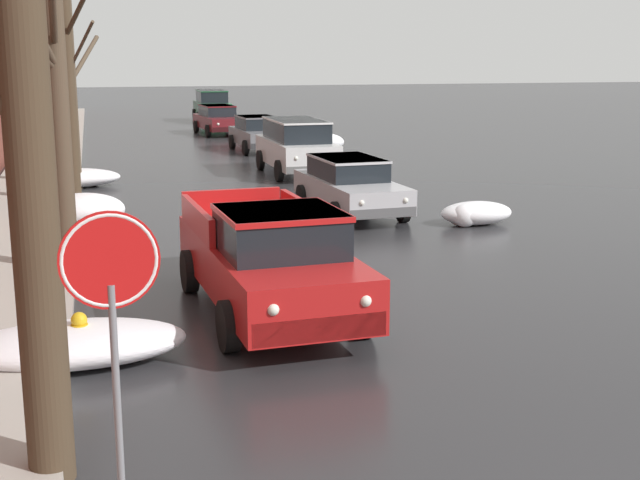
{
  "coord_description": "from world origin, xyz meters",
  "views": [
    {
      "loc": [
        -4.48,
        -4.5,
        3.98
      ],
      "look_at": [
        -0.86,
        9.19,
        0.88
      ],
      "focal_mm": 48.28,
      "sensor_mm": 36.0,
      "label": 1
    }
  ],
  "objects_px": {
    "sedan_silver_parked_kerbside_close": "(350,184)",
    "sedan_grey_parked_far_down_block": "(258,133)",
    "bare_tree_far_down_block": "(68,66)",
    "pickup_truck_red_approaching_near_lane": "(270,259)",
    "sedan_maroon_queued_behind_truck": "(218,119)",
    "suv_green_at_far_intersection": "(212,105)",
    "bare_tree_second_along_sidewalk": "(54,89)",
    "bare_tree_mid_block": "(66,64)",
    "stop_sign_at_corner": "(111,293)",
    "bare_tree_at_the_corner": "(11,82)",
    "suv_white_parked_kerbside_mid": "(296,145)",
    "fire_hydrant": "(80,338)"
  },
  "relations": [
    {
      "from": "bare_tree_mid_block",
      "to": "bare_tree_at_the_corner",
      "type": "bearing_deg",
      "value": -90.34
    },
    {
      "from": "bare_tree_second_along_sidewalk",
      "to": "bare_tree_mid_block",
      "type": "xyz_separation_m",
      "value": [
        0.04,
        7.54,
        0.32
      ]
    },
    {
      "from": "bare_tree_far_down_block",
      "to": "sedan_maroon_queued_behind_truck",
      "type": "bearing_deg",
      "value": 67.9
    },
    {
      "from": "sedan_silver_parked_kerbside_close",
      "to": "stop_sign_at_corner",
      "type": "distance_m",
      "value": 15.19
    },
    {
      "from": "bare_tree_at_the_corner",
      "to": "sedan_maroon_queued_behind_truck",
      "type": "distance_m",
      "value": 35.5
    },
    {
      "from": "pickup_truck_red_approaching_near_lane",
      "to": "sedan_maroon_queued_behind_truck",
      "type": "bearing_deg",
      "value": 83.32
    },
    {
      "from": "suv_green_at_far_intersection",
      "to": "fire_hydrant",
      "type": "xyz_separation_m",
      "value": [
        -7.14,
        -39.53,
        -0.63
      ]
    },
    {
      "from": "bare_tree_at_the_corner",
      "to": "sedan_silver_parked_kerbside_close",
      "type": "xyz_separation_m",
      "value": [
        6.78,
        12.43,
        -2.98
      ]
    },
    {
      "from": "bare_tree_at_the_corner",
      "to": "pickup_truck_red_approaching_near_lane",
      "type": "bearing_deg",
      "value": 55.71
    },
    {
      "from": "bare_tree_mid_block",
      "to": "sedan_grey_parked_far_down_block",
      "type": "distance_m",
      "value": 13.91
    },
    {
      "from": "bare_tree_mid_block",
      "to": "pickup_truck_red_approaching_near_lane",
      "type": "relative_size",
      "value": 1.32
    },
    {
      "from": "bare_tree_far_down_block",
      "to": "pickup_truck_red_approaching_near_lane",
      "type": "xyz_separation_m",
      "value": [
        3.09,
        -13.8,
        -2.72
      ]
    },
    {
      "from": "suv_white_parked_kerbside_mid",
      "to": "stop_sign_at_corner",
      "type": "height_order",
      "value": "stop_sign_at_corner"
    },
    {
      "from": "bare_tree_at_the_corner",
      "to": "pickup_truck_red_approaching_near_lane",
      "type": "distance_m",
      "value": 6.3
    },
    {
      "from": "sedan_grey_parked_far_down_block",
      "to": "sedan_maroon_queued_behind_truck",
      "type": "relative_size",
      "value": 0.89
    },
    {
      "from": "bare_tree_at_the_corner",
      "to": "suv_green_at_far_intersection",
      "type": "distance_m",
      "value": 43.4
    },
    {
      "from": "stop_sign_at_corner",
      "to": "suv_white_parked_kerbside_mid",
      "type": "bearing_deg",
      "value": 73.13
    },
    {
      "from": "sedan_maroon_queued_behind_truck",
      "to": "stop_sign_at_corner",
      "type": "height_order",
      "value": "stop_sign_at_corner"
    },
    {
      "from": "sedan_silver_parked_kerbside_close",
      "to": "suv_white_parked_kerbside_mid",
      "type": "relative_size",
      "value": 0.96
    },
    {
      "from": "bare_tree_far_down_block",
      "to": "sedan_silver_parked_kerbside_close",
      "type": "bearing_deg",
      "value": -41.87
    },
    {
      "from": "bare_tree_at_the_corner",
      "to": "stop_sign_at_corner",
      "type": "distance_m",
      "value": 2.21
    },
    {
      "from": "bare_tree_far_down_block",
      "to": "suv_green_at_far_intersection",
      "type": "xyz_separation_m",
      "value": [
        7.41,
        24.22,
        -2.61
      ]
    },
    {
      "from": "suv_white_parked_kerbside_mid",
      "to": "sedan_maroon_queued_behind_truck",
      "type": "bearing_deg",
      "value": 91.77
    },
    {
      "from": "bare_tree_far_down_block",
      "to": "suv_green_at_far_intersection",
      "type": "distance_m",
      "value": 25.46
    },
    {
      "from": "sedan_maroon_queued_behind_truck",
      "to": "sedan_silver_parked_kerbside_close",
      "type": "bearing_deg",
      "value": -89.77
    },
    {
      "from": "bare_tree_far_down_block",
      "to": "bare_tree_at_the_corner",
      "type": "bearing_deg",
      "value": -90.24
    },
    {
      "from": "bare_tree_far_down_block",
      "to": "stop_sign_at_corner",
      "type": "height_order",
      "value": "bare_tree_far_down_block"
    },
    {
      "from": "stop_sign_at_corner",
      "to": "sedan_grey_parked_far_down_block",
      "type": "bearing_deg",
      "value": 77.1
    },
    {
      "from": "sedan_maroon_queued_behind_truck",
      "to": "stop_sign_at_corner",
      "type": "bearing_deg",
      "value": -99.38
    },
    {
      "from": "sedan_maroon_queued_behind_truck",
      "to": "suv_green_at_far_intersection",
      "type": "height_order",
      "value": "suv_green_at_far_intersection"
    },
    {
      "from": "bare_tree_mid_block",
      "to": "sedan_silver_parked_kerbside_close",
      "type": "relative_size",
      "value": 1.59
    },
    {
      "from": "fire_hydrant",
      "to": "sedan_maroon_queued_behind_truck",
      "type": "bearing_deg",
      "value": 78.65
    },
    {
      "from": "bare_tree_mid_block",
      "to": "sedan_maroon_queued_behind_truck",
      "type": "height_order",
      "value": "bare_tree_mid_block"
    },
    {
      "from": "bare_tree_second_along_sidewalk",
      "to": "suv_green_at_far_intersection",
      "type": "xyz_separation_m",
      "value": [
        7.43,
        34.92,
        -2.37
      ]
    },
    {
      "from": "bare_tree_second_along_sidewalk",
      "to": "bare_tree_mid_block",
      "type": "relative_size",
      "value": 0.88
    },
    {
      "from": "bare_tree_mid_block",
      "to": "fire_hydrant",
      "type": "bearing_deg",
      "value": -88.78
    },
    {
      "from": "suv_white_parked_kerbside_mid",
      "to": "stop_sign_at_corner",
      "type": "bearing_deg",
      "value": -106.87
    },
    {
      "from": "bare_tree_second_along_sidewalk",
      "to": "bare_tree_far_down_block",
      "type": "relative_size",
      "value": 0.87
    },
    {
      "from": "bare_tree_second_along_sidewalk",
      "to": "sedan_grey_parked_far_down_block",
      "type": "distance_m",
      "value": 20.59
    },
    {
      "from": "bare_tree_mid_block",
      "to": "fire_hydrant",
      "type": "xyz_separation_m",
      "value": [
        0.26,
        -12.15,
        -3.32
      ]
    },
    {
      "from": "bare_tree_at_the_corner",
      "to": "bare_tree_far_down_block",
      "type": "relative_size",
      "value": 1.07
    },
    {
      "from": "sedan_maroon_queued_behind_truck",
      "to": "bare_tree_mid_block",
      "type": "bearing_deg",
      "value": -108.75
    },
    {
      "from": "pickup_truck_red_approaching_near_lane",
      "to": "suv_green_at_far_intersection",
      "type": "distance_m",
      "value": 38.26
    },
    {
      "from": "sedan_silver_parked_kerbside_close",
      "to": "sedan_grey_parked_far_down_block",
      "type": "height_order",
      "value": "same"
    },
    {
      "from": "bare_tree_mid_block",
      "to": "stop_sign_at_corner",
      "type": "distance_m",
      "value": 16.78
    },
    {
      "from": "bare_tree_far_down_block",
      "to": "sedan_grey_parked_far_down_block",
      "type": "distance_m",
      "value": 11.4
    },
    {
      "from": "bare_tree_far_down_block",
      "to": "pickup_truck_red_approaching_near_lane",
      "type": "distance_m",
      "value": 14.4
    },
    {
      "from": "suv_green_at_far_intersection",
      "to": "fire_hydrant",
      "type": "height_order",
      "value": "suv_green_at_far_intersection"
    },
    {
      "from": "bare_tree_mid_block",
      "to": "sedan_silver_parked_kerbside_close",
      "type": "height_order",
      "value": "bare_tree_mid_block"
    },
    {
      "from": "suv_white_parked_kerbside_mid",
      "to": "bare_tree_at_the_corner",
      "type": "bearing_deg",
      "value": -109.87
    }
  ]
}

